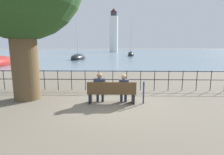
# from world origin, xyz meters

# --- Properties ---
(ground_plane) EXTENTS (1000.00, 1000.00, 0.00)m
(ground_plane) POSITION_xyz_m (0.00, 0.00, 0.00)
(ground_plane) COLOR #706656
(harbor_water) EXTENTS (600.00, 300.00, 0.01)m
(harbor_water) POSITION_xyz_m (0.00, 159.23, 0.00)
(harbor_water) COLOR slate
(harbor_water) RESTS_ON ground_plane
(park_bench) EXTENTS (1.93, 0.45, 0.90)m
(park_bench) POSITION_xyz_m (0.00, -0.06, 0.44)
(park_bench) COLOR brown
(park_bench) RESTS_ON ground_plane
(seated_person_left) EXTENTS (0.46, 0.35, 1.23)m
(seated_person_left) POSITION_xyz_m (-0.48, 0.01, 0.68)
(seated_person_left) COLOR #2D3347
(seated_person_left) RESTS_ON ground_plane
(seated_person_right) EXTENTS (0.38, 0.35, 1.19)m
(seated_person_right) POSITION_xyz_m (0.48, 0.02, 0.65)
(seated_person_right) COLOR #2D3347
(seated_person_right) RESTS_ON ground_plane
(promenade_railing) EXTENTS (15.99, 0.04, 1.05)m
(promenade_railing) POSITION_xyz_m (-0.00, 2.14, 0.69)
(promenade_railing) COLOR black
(promenade_railing) RESTS_ON ground_plane
(closed_umbrella) EXTENTS (0.09, 0.09, 0.93)m
(closed_umbrella) POSITION_xyz_m (1.27, -0.05, 0.52)
(closed_umbrella) COLOR navy
(closed_umbrella) RESTS_ON ground_plane
(sailboat_0) EXTENTS (1.90, 5.36, 10.33)m
(sailboat_0) POSITION_xyz_m (4.10, 40.91, 0.41)
(sailboat_0) COLOR black
(sailboat_0) RESTS_ON ground_plane
(sailboat_1) EXTENTS (2.76, 5.57, 10.95)m
(sailboat_1) POSITION_xyz_m (-7.05, 26.12, 0.36)
(sailboat_1) COLOR black
(sailboat_1) RESTS_ON ground_plane
(harbor_lighthouse) EXTENTS (4.11, 4.11, 20.64)m
(harbor_lighthouse) POSITION_xyz_m (-1.13, 79.98, 9.60)
(harbor_lighthouse) COLOR white
(harbor_lighthouse) RESTS_ON ground_plane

